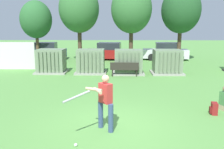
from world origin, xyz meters
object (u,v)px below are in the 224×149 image
Objects in this scene: transformer_west at (51,61)px; backpack at (214,109)px; transformer_mid_east at (128,62)px; parked_car_leftmost at (44,52)px; parked_car_left_of_center at (108,52)px; batter at (104,100)px; sports_ball at (76,145)px; transformer_mid_west at (91,62)px; transformer_east at (167,62)px; park_bench at (124,68)px; parked_car_right_of_center at (166,52)px.

transformer_west reaches higher than backpack.
parked_car_leftmost is at bearing 137.33° from transformer_mid_east.
parked_car_leftmost is 0.98× the size of parked_car_left_of_center.
sports_ball is (-0.71, -1.07, -0.93)m from batter.
transformer_mid_west is (2.71, -0.09, 0.00)m from transformer_west.
transformer_east is at bearing -1.49° from transformer_mid_west.
batter is at bearing -68.08° from parked_car_leftmost.
transformer_west is 23.33× the size of sports_ball.
parked_car_left_of_center is (-1.57, 7.02, -0.04)m from transformer_mid_east.
transformer_west is 10.28m from batter.
transformer_mid_east is 2.61m from transformer_east.
transformer_mid_west is 2.51m from park_bench.
transformer_west is at bearing 178.15° from transformer_mid_west.
transformer_west reaches higher than park_bench.
transformer_west is at bearing 178.38° from transformer_east.
parked_car_leftmost is (-5.20, 6.94, -0.04)m from transformer_mid_west.
sports_ball is (-1.88, -10.25, -0.74)m from transformer_mid_east.
transformer_mid_east is at bearing -118.60° from parked_car_right_of_center.
backpack is (8.00, -7.98, -0.57)m from transformer_west.
parked_car_left_of_center is (0.31, 17.27, 0.71)m from sports_ball.
transformer_east is 0.48× the size of parked_car_right_of_center.
park_bench is at bearing -161.48° from transformer_east.
parked_car_leftmost is at bearing -179.99° from parked_car_right_of_center.
transformer_east is at bearing -100.22° from parked_car_right_of_center.
transformer_mid_east is 23.33× the size of sports_ball.
transformer_mid_west is 1.21× the size of batter.
batter reaches higher than parked_car_left_of_center.
parked_car_left_of_center is 1.00× the size of parked_car_right_of_center.
transformer_west is 1.21× the size of batter.
parked_car_left_of_center is at bearing 88.98° from sports_ball.
batter is at bearing -97.22° from transformer_mid_east.
transformer_mid_west is at bearing 98.27° from batter.
parked_car_leftmost is at bearing 109.96° from transformer_west.
parked_car_leftmost is at bearing 145.58° from transformer_east.
park_bench is 8.31m from batter.
transformer_mid_east is at bearing -179.12° from transformer_east.
transformer_mid_west is 8.68m from parked_car_leftmost.
transformer_east is 8.13m from parked_car_left_of_center.
parked_car_left_of_center is at bearing -0.91° from parked_car_leftmost.
transformer_east is (7.84, -0.22, 0.00)m from transformer_west.
batter reaches higher than transformer_west.
backpack is 0.10× the size of parked_car_leftmost.
batter is 0.40× the size of parked_car_right_of_center.
sports_ball is 18.32m from parked_car_right_of_center.
transformer_mid_west is 9.52m from backpack.
transformer_west is 11.06m from sports_ball.
transformer_mid_west and parked_car_left_of_center have the same top height.
transformer_mid_west is 0.48× the size of parked_car_right_of_center.
batter is (1.36, -9.35, 0.19)m from transformer_mid_west.
park_bench is 0.42× the size of parked_car_right_of_center.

